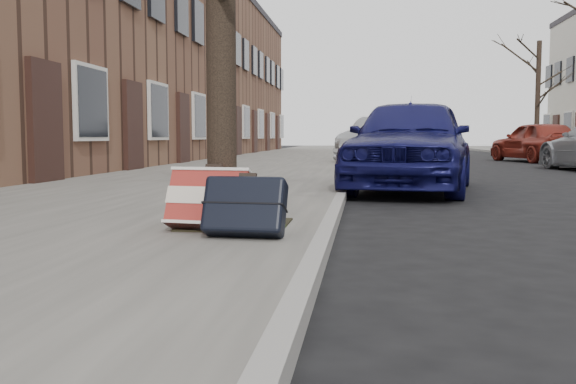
# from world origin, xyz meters

# --- Properties ---
(ground) EXTENTS (120.00, 120.00, 0.00)m
(ground) POSITION_xyz_m (0.00, 0.00, 0.00)
(ground) COLOR black
(ground) RESTS_ON ground
(near_sidewalk) EXTENTS (5.00, 70.00, 0.12)m
(near_sidewalk) POSITION_xyz_m (-3.70, 15.00, 0.06)
(near_sidewalk) COLOR gray
(near_sidewalk) RESTS_ON ground
(house_near) EXTENTS (6.80, 40.00, 7.00)m
(house_near) POSITION_xyz_m (-9.60, 16.00, 3.50)
(house_near) COLOR brown
(house_near) RESTS_ON ground
(dirt_patch) EXTENTS (0.85, 0.85, 0.02)m
(dirt_patch) POSITION_xyz_m (-2.00, 1.20, 0.13)
(dirt_patch) COLOR black
(dirt_patch) RESTS_ON near_sidewalk
(suitcase_red) EXTENTS (0.68, 0.45, 0.49)m
(suitcase_red) POSITION_xyz_m (-2.14, 0.87, 0.37)
(suitcase_red) COLOR maroon
(suitcase_red) RESTS_ON near_sidewalk
(suitcase_navy) EXTENTS (0.62, 0.40, 0.47)m
(suitcase_navy) POSITION_xyz_m (-1.81, 0.57, 0.35)
(suitcase_navy) COLOR black
(suitcase_navy) RESTS_ON near_sidewalk
(car_near_front) EXTENTS (2.50, 4.63, 1.50)m
(car_near_front) POSITION_xyz_m (-0.22, 6.29, 0.75)
(car_near_front) COLOR #11124E
(car_near_front) RESTS_ON ground
(car_near_mid) EXTENTS (2.96, 4.77, 1.48)m
(car_near_mid) POSITION_xyz_m (-0.37, 15.94, 0.74)
(car_near_mid) COLOR #B4B9BD
(car_near_mid) RESTS_ON ground
(car_near_back) EXTENTS (2.83, 5.62, 1.52)m
(car_near_back) POSITION_xyz_m (0.01, 24.02, 0.76)
(car_near_back) COLOR #313235
(car_near_back) RESTS_ON ground
(car_far_back) EXTENTS (2.67, 4.37, 1.39)m
(car_far_back) POSITION_xyz_m (4.81, 18.70, 0.70)
(car_far_back) COLOR maroon
(car_far_back) RESTS_ON ground
(tree_far_c) EXTENTS (0.23, 0.23, 5.29)m
(tree_far_c) POSITION_xyz_m (7.20, 28.09, 2.76)
(tree_far_c) COLOR black
(tree_far_c) RESTS_ON far_sidewalk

